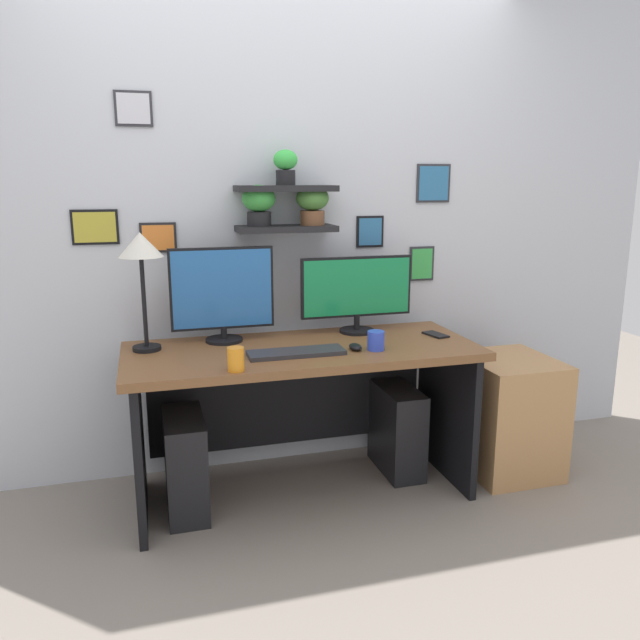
{
  "coord_description": "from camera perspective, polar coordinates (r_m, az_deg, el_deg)",
  "views": [
    {
      "loc": [
        -0.69,
        -2.74,
        1.52
      ],
      "look_at": [
        0.1,
        0.05,
        0.86
      ],
      "focal_mm": 34.74,
      "sensor_mm": 36.0,
      "label": 1
    }
  ],
  "objects": [
    {
      "name": "coffee_mug",
      "position": [
        2.88,
        5.17,
        -1.9
      ],
      "size": [
        0.08,
        0.08,
        0.09
      ],
      "primitive_type": "cylinder",
      "color": "blue",
      "rests_on": "desk"
    },
    {
      "name": "computer_tower_left",
      "position": [
        3.02,
        -12.3,
        -12.82
      ],
      "size": [
        0.18,
        0.4,
        0.47
      ],
      "primitive_type": "cube",
      "color": "black",
      "rests_on": "ground"
    },
    {
      "name": "computer_mouse",
      "position": [
        2.88,
        3.28,
        -2.49
      ],
      "size": [
        0.06,
        0.09,
        0.03
      ],
      "primitive_type": "ellipsoid",
      "color": "black",
      "rests_on": "desk"
    },
    {
      "name": "desk_lamp",
      "position": [
        2.91,
        -16.17,
        5.86
      ],
      "size": [
        0.2,
        0.2,
        0.55
      ],
      "color": "black",
      "rests_on": "desk"
    },
    {
      "name": "ground_plane",
      "position": [
        3.21,
        -1.53,
        -15.54
      ],
      "size": [
        8.0,
        8.0,
        0.0
      ],
      "primitive_type": "plane",
      "color": "gray"
    },
    {
      "name": "monitor_left",
      "position": [
        3.03,
        -8.99,
        2.45
      ],
      "size": [
        0.5,
        0.18,
        0.46
      ],
      "color": "black",
      "rests_on": "desk"
    },
    {
      "name": "computer_tower_right",
      "position": [
        3.36,
        7.09,
        -9.94
      ],
      "size": [
        0.18,
        0.4,
        0.46
      ],
      "primitive_type": "cube",
      "color": "black",
      "rests_on": "ground"
    },
    {
      "name": "drawer_cabinet",
      "position": [
        3.46,
        16.88,
        -8.33
      ],
      "size": [
        0.44,
        0.5,
        0.62
      ],
      "primitive_type": "cube",
      "color": "tan",
      "rests_on": "ground"
    },
    {
      "name": "back_wall_assembly",
      "position": [
        3.25,
        -3.6,
        9.76
      ],
      "size": [
        4.4,
        0.24,
        2.7
      ],
      "color": "silver",
      "rests_on": "ground"
    },
    {
      "name": "cell_phone",
      "position": [
        3.2,
        10.6,
        -1.33
      ],
      "size": [
        0.1,
        0.15,
        0.01
      ],
      "primitive_type": "cube",
      "rotation": [
        0.0,
        0.0,
        0.23
      ],
      "color": "black",
      "rests_on": "desk"
    },
    {
      "name": "keyboard",
      "position": [
        2.8,
        -2.2,
        -3.02
      ],
      "size": [
        0.44,
        0.14,
        0.02
      ],
      "primitive_type": "cube",
      "color": "#2D2D33",
      "rests_on": "desk"
    },
    {
      "name": "monitor_right",
      "position": [
        3.18,
        3.4,
        2.66
      ],
      "size": [
        0.59,
        0.18,
        0.39
      ],
      "color": "black",
      "rests_on": "desk"
    },
    {
      "name": "pen_cup",
      "position": [
        2.58,
        -7.76,
        -3.59
      ],
      "size": [
        0.07,
        0.07,
        0.1
      ],
      "primitive_type": "cylinder",
      "color": "orange",
      "rests_on": "desk"
    },
    {
      "name": "desk",
      "position": [
        3.04,
        -1.85,
        -6.05
      ],
      "size": [
        1.66,
        0.68,
        0.75
      ],
      "color": "brown",
      "rests_on": "ground"
    }
  ]
}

